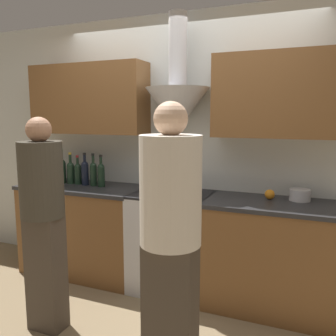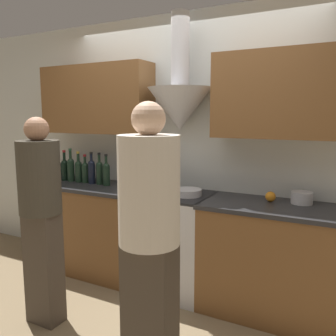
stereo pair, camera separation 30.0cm
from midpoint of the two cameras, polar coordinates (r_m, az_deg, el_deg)
The scene contains 20 objects.
ground_plane at distance 3.32m, azimuth 0.61°, elevation -21.15°, with size 12.00×12.00×0.00m, color #847051.
wall_back at distance 3.46m, azimuth 4.89°, elevation 5.61°, with size 8.40×0.60×2.60m.
counter_left at distance 3.89m, azimuth -10.09°, elevation -9.23°, with size 1.29×0.62×0.93m.
counter_right at distance 3.17m, azimuth 18.65°, elevation -13.74°, with size 1.10×0.62×0.93m.
stove_range at distance 3.41m, azimuth 3.39°, elevation -11.66°, with size 0.70×0.60×0.93m.
wine_bottle_0 at distance 4.14m, azimuth -16.14°, elevation 0.07°, with size 0.07×0.07×0.32m.
wine_bottle_1 at distance 4.08m, azimuth -15.33°, elevation -0.10°, with size 0.07×0.07×0.32m.
wine_bottle_2 at distance 4.04m, azimuth -14.22°, elevation -0.10°, with size 0.08×0.08×0.33m.
wine_bottle_3 at distance 3.95m, azimuth -13.26°, elevation -0.05°, with size 0.08×0.08×0.36m.
wine_bottle_4 at distance 3.90m, azimuth -12.05°, elevation -0.32°, with size 0.08×0.08×0.33m.
wine_bottle_5 at distance 3.85m, azimuth -10.99°, elevation -0.52°, with size 0.07×0.07×0.30m.
wine_bottle_6 at distance 3.78m, azimuth -9.95°, elevation -0.41°, with size 0.07×0.07×0.33m.
wine_bottle_7 at distance 3.72m, azimuth -8.69°, elevation -0.57°, with size 0.07×0.07×0.33m.
wine_bottle_8 at distance 3.65m, azimuth -7.55°, elevation -0.78°, with size 0.07×0.07×0.32m.
stock_pot at distance 3.31m, azimuth 0.81°, elevation -2.51°, with size 0.28×0.28×0.17m.
mixing_bowl at distance 3.19m, azimuth 5.90°, elevation -3.93°, with size 0.25×0.25×0.06m.
orange_fruit at distance 3.13m, azimuth 18.80°, elevation -4.39°, with size 0.08×0.08×0.08m.
saucepan at distance 3.14m, azimuth 23.29°, elevation -4.44°, with size 0.17×0.17×0.10m.
person_foreground_left at distance 2.87m, azimuth -16.90°, elevation -6.79°, with size 0.32×0.32×1.63m.
person_foreground_right at distance 2.01m, azimuth 1.35°, elevation -11.64°, with size 0.34×0.34×1.71m.
Camera 2 is at (1.45, -2.50, 1.64)m, focal length 38.00 mm.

